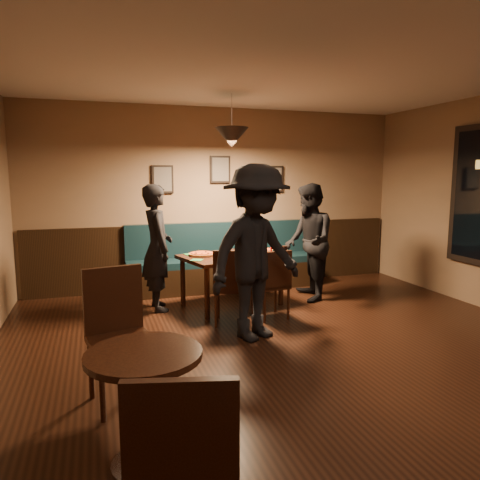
{
  "coord_description": "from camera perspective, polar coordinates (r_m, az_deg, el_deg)",
  "views": [
    {
      "loc": [
        -1.89,
        -3.42,
        1.77
      ],
      "look_at": [
        -0.16,
        1.95,
        0.95
      ],
      "focal_mm": 33.75,
      "sensor_mm": 36.0,
      "label": 1
    }
  ],
  "objects": [
    {
      "name": "dining_table",
      "position": [
        6.14,
        -1.0,
        -5.1
      ],
      "size": [
        1.48,
        1.15,
        0.7
      ],
      "primitive_type": "cube",
      "rotation": [
        0.0,
        0.0,
        0.26
      ],
      "color": "black",
      "rests_on": "floor"
    },
    {
      "name": "pizza_a",
      "position": [
        6.03,
        -4.84,
        -1.78
      ],
      "size": [
        0.35,
        0.35,
        0.04
      ],
      "primitive_type": "cylinder",
      "rotation": [
        0.0,
        0.0,
        -0.0
      ],
      "color": "orange",
      "rests_on": "dining_table"
    },
    {
      "name": "soda_glass",
      "position": [
        5.95,
        5.67,
        -1.42
      ],
      "size": [
        0.08,
        0.08,
        0.14
      ],
      "primitive_type": "cylinder",
      "rotation": [
        0.0,
        0.0,
        0.26
      ],
      "color": "black",
      "rests_on": "dining_table"
    },
    {
      "name": "chair_near_right",
      "position": [
        5.62,
        3.87,
        -5.51
      ],
      "size": [
        0.42,
        0.42,
        0.86
      ],
      "primitive_type": null,
      "rotation": [
        0.0,
        0.0,
        0.11
      ],
      "color": "#32170D",
      "rests_on": "floor"
    },
    {
      "name": "cutlery_set",
      "position": [
        5.75,
        0.14,
        -2.42
      ],
      "size": [
        0.21,
        0.03,
        0.0
      ],
      "primitive_type": "cube",
      "rotation": [
        0.0,
        0.0,
        1.54
      ],
      "color": "silver",
      "rests_on": "dining_table"
    },
    {
      "name": "tabasco_bottle",
      "position": [
        6.14,
        3.96,
        -1.27
      ],
      "size": [
        0.03,
        0.03,
        0.11
      ],
      "primitive_type": "cylinder",
      "rotation": [
        0.0,
        0.0,
        -0.36
      ],
      "color": "#A40905",
      "rests_on": "dining_table"
    },
    {
      "name": "diner_left",
      "position": [
        5.98,
        -10.42,
        -0.96
      ],
      "size": [
        0.44,
        0.63,
        1.65
      ],
      "primitive_type": "imported",
      "rotation": [
        0.0,
        0.0,
        1.64
      ],
      "color": "black",
      "rests_on": "floor"
    },
    {
      "name": "wainscot",
      "position": [
        7.25,
        -2.46,
        -1.83
      ],
      "size": [
        5.88,
        0.06,
        1.0
      ],
      "primitive_type": "cube",
      "color": "black",
      "rests_on": "ground"
    },
    {
      "name": "floor",
      "position": [
        4.28,
        10.52,
        -16.26
      ],
      "size": [
        7.0,
        7.0,
        0.0
      ],
      "primitive_type": "plane",
      "color": "black",
      "rests_on": "ground"
    },
    {
      "name": "cafe_table",
      "position": [
        2.95,
        -11.86,
        -20.26
      ],
      "size": [
        0.78,
        0.78,
        0.73
      ],
      "primitive_type": "cylinder",
      "rotation": [
        0.0,
        0.0,
        -0.14
      ],
      "color": "black",
      "rests_on": "floor"
    },
    {
      "name": "ceiling",
      "position": [
        4.04,
        11.65,
        22.91
      ],
      "size": [
        7.0,
        7.0,
        0.0
      ],
      "primitive_type": "plane",
      "rotation": [
        3.14,
        0.0,
        0.0
      ],
      "color": "silver",
      "rests_on": "ground"
    },
    {
      "name": "pizza_b",
      "position": [
        5.89,
        -0.05,
        -2.0
      ],
      "size": [
        0.44,
        0.44,
        0.04
      ],
      "primitive_type": "cylinder",
      "rotation": [
        0.0,
        0.0,
        0.32
      ],
      "color": "orange",
      "rests_on": "dining_table"
    },
    {
      "name": "napkin_a",
      "position": [
        6.13,
        -6.36,
        -1.8
      ],
      "size": [
        0.16,
        0.16,
        0.01
      ],
      "primitive_type": "cube",
      "rotation": [
        0.0,
        0.0,
        0.14
      ],
      "color": "#1D6F30",
      "rests_on": "dining_table"
    },
    {
      "name": "cafe_chair_near",
      "position": [
        2.2,
        -6.97,
        -26.79
      ],
      "size": [
        0.54,
        0.54,
        1.01
      ],
      "primitive_type": null,
      "rotation": [
        0.0,
        0.0,
        -0.25
      ],
      "color": "black",
      "rests_on": "floor"
    },
    {
      "name": "booth_bench",
      "position": [
        7.0,
        -1.88,
        -2.19
      ],
      "size": [
        3.0,
        0.6,
        1.0
      ],
      "primitive_type": null,
      "color": "#0F232D",
      "rests_on": "ground"
    },
    {
      "name": "picture_left",
      "position": [
        6.96,
        -9.75,
        7.58
      ],
      "size": [
        0.32,
        0.04,
        0.42
      ],
      "primitive_type": "cube",
      "color": "black",
      "rests_on": "wall_back"
    },
    {
      "name": "pendant_lamp",
      "position": [
        5.99,
        -1.05,
        12.87
      ],
      "size": [
        0.44,
        0.44,
        0.25
      ],
      "primitive_type": "cone",
      "rotation": [
        3.14,
        0.0,
        0.0
      ],
      "color": "black",
      "rests_on": "ceiling"
    },
    {
      "name": "chair_near_left",
      "position": [
        5.4,
        -1.1,
        -5.81
      ],
      "size": [
        0.51,
        0.51,
        0.91
      ],
      "primitive_type": null,
      "rotation": [
        0.0,
        0.0,
        -0.34
      ],
      "color": "black",
      "rests_on": "floor"
    },
    {
      "name": "picture_center",
      "position": [
        7.14,
        -2.53,
        8.9
      ],
      "size": [
        0.32,
        0.04,
        0.42
      ],
      "primitive_type": "cube",
      "color": "black",
      "rests_on": "wall_back"
    },
    {
      "name": "picture_right",
      "position": [
        7.43,
        4.25,
        7.71
      ],
      "size": [
        0.32,
        0.04,
        0.42
      ],
      "primitive_type": "cube",
      "color": "black",
      "rests_on": "wall_back"
    },
    {
      "name": "diner_right",
      "position": [
        6.42,
        8.68,
        -0.26
      ],
      "size": [
        0.79,
        0.92,
        1.66
      ],
      "primitive_type": "imported",
      "rotation": [
        0.0,
        0.0,
        -1.79
      ],
      "color": "black",
      "rests_on": "floor"
    },
    {
      "name": "napkin_b",
      "position": [
        5.71,
        -5.49,
        -2.53
      ],
      "size": [
        0.19,
        0.19,
        0.01
      ],
      "primitive_type": "cube",
      "rotation": [
        0.0,
        0.0,
        -0.51
      ],
      "color": "#217E40",
      "rests_on": "dining_table"
    },
    {
      "name": "pizza_c",
      "position": [
        6.33,
        2.7,
        -1.29
      ],
      "size": [
        0.35,
        0.35,
        0.04
      ],
      "primitive_type": "cylinder",
      "rotation": [
        0.0,
        0.0,
        0.05
      ],
      "color": "orange",
      "rests_on": "dining_table"
    },
    {
      "name": "wall_back",
      "position": [
        7.18,
        -2.57,
        5.31
      ],
      "size": [
        6.0,
        0.0,
        6.0
      ],
      "primitive_type": "plane",
      "rotation": [
        1.57,
        0.0,
        0.0
      ],
      "color": "#8C704F",
      "rests_on": "ground"
    },
    {
      "name": "diner_front",
      "position": [
        4.81,
        2.08,
        -1.63
      ],
      "size": [
        1.4,
        1.14,
        1.88
      ],
      "primitive_type": "imported",
      "rotation": [
        0.0,
        0.0,
        0.42
      ],
      "color": "black",
      "rests_on": "floor"
    },
    {
      "name": "cafe_chair_far",
      "position": [
        3.65,
        -14.79,
        -11.96
      ],
      "size": [
        0.55,
        0.55,
        1.05
      ],
      "primitive_type": null,
      "rotation": [
        0.0,
        0.0,
        3.34
      ],
      "color": "black",
      "rests_on": "floor"
    }
  ]
}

